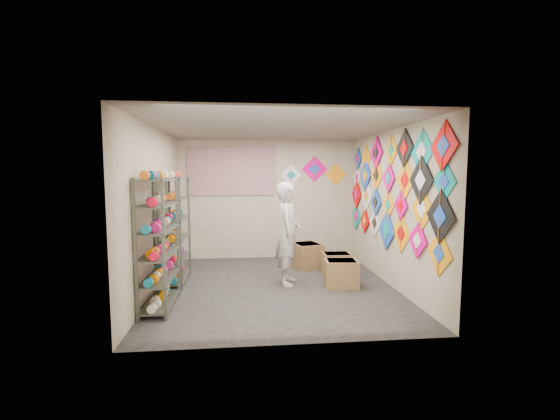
{
  "coord_description": "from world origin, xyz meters",
  "views": [
    {
      "loc": [
        -0.57,
        -6.33,
        1.96
      ],
      "look_at": [
        0.1,
        0.3,
        1.3
      ],
      "focal_mm": 24.0,
      "sensor_mm": 36.0,
      "label": 1
    }
  ],
  "objects": [
    {
      "name": "carton_c",
      "position": [
        0.75,
        1.21,
        0.25
      ],
      "size": [
        0.67,
        0.7,
        0.51
      ],
      "primitive_type": "cube",
      "rotation": [
        0.0,
        0.0,
        0.27
      ],
      "color": "brown",
      "rests_on": "ground"
    },
    {
      "name": "poster",
      "position": [
        -0.8,
        2.23,
        2.0
      ],
      "size": [
        2.0,
        0.01,
        1.1
      ],
      "primitive_type": "cube",
      "color": "#594494",
      "rests_on": "room_walls"
    },
    {
      "name": "ground",
      "position": [
        0.0,
        0.0,
        0.0
      ],
      "size": [
        4.5,
        4.5,
        0.0
      ],
      "primitive_type": "plane",
      "color": "black"
    },
    {
      "name": "shelf_rack_back",
      "position": [
        -1.78,
        0.45,
        0.95
      ],
      "size": [
        0.4,
        1.1,
        1.9
      ],
      "primitive_type": "cube",
      "color": "#4C5147",
      "rests_on": "ground"
    },
    {
      "name": "room_walls",
      "position": [
        0.0,
        0.0,
        1.64
      ],
      "size": [
        4.5,
        4.5,
        4.5
      ],
      "color": "#B8A88D",
      "rests_on": "ground"
    },
    {
      "name": "shopkeeper",
      "position": [
        0.22,
        0.12,
        0.9
      ],
      "size": [
        0.81,
        0.67,
        1.8
      ],
      "primitive_type": "imported",
      "rotation": [
        0.0,
        0.0,
        1.39
      ],
      "color": "beige",
      "rests_on": "ground"
    },
    {
      "name": "back_wall_kites",
      "position": [
        1.1,
        2.24,
        1.97
      ],
      "size": [
        1.55,
        0.02,
        0.68
      ],
      "color": "white",
      "rests_on": "room_walls"
    },
    {
      "name": "carton_b",
      "position": [
        1.22,
        0.56,
        0.22
      ],
      "size": [
        0.55,
        0.45,
        0.43
      ],
      "primitive_type": "cube",
      "rotation": [
        0.0,
        0.0,
        -0.04
      ],
      "color": "brown",
      "rests_on": "ground"
    },
    {
      "name": "shelf_rack_front",
      "position": [
        -1.78,
        -0.85,
        0.95
      ],
      "size": [
        0.4,
        1.1,
        1.9
      ],
      "primitive_type": "cube",
      "color": "#4C5147",
      "rests_on": "ground"
    },
    {
      "name": "string_spools",
      "position": [
        -1.78,
        -0.2,
        1.05
      ],
      "size": [
        0.12,
        2.36,
        0.12
      ],
      "color": "#F1217D",
      "rests_on": "ground"
    },
    {
      "name": "kite_wall_display",
      "position": [
        1.98,
        -0.08,
        1.64
      ],
      "size": [
        0.05,
        4.29,
        2.07
      ],
      "color": "orange",
      "rests_on": "room_walls"
    },
    {
      "name": "carton_a",
      "position": [
        1.12,
        -0.13,
        0.23
      ],
      "size": [
        0.6,
        0.51,
        0.46
      ],
      "primitive_type": "cube",
      "rotation": [
        0.0,
        0.0,
        -0.1
      ],
      "color": "brown",
      "rests_on": "ground"
    }
  ]
}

